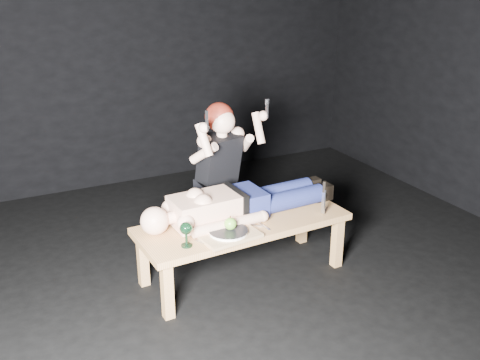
% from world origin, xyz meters
% --- Properties ---
extents(ground, '(5.00, 5.00, 0.00)m').
position_xyz_m(ground, '(0.00, 0.00, 0.00)').
color(ground, black).
rests_on(ground, ground).
extents(back_wall, '(5.00, 0.00, 5.00)m').
position_xyz_m(back_wall, '(0.00, 2.50, 1.50)').
color(back_wall, black).
rests_on(back_wall, ground).
extents(table, '(1.58, 0.65, 0.45)m').
position_xyz_m(table, '(0.07, 0.20, 0.23)').
color(table, tan).
rests_on(table, ground).
extents(lying_man, '(1.51, 0.52, 0.25)m').
position_xyz_m(lying_man, '(0.11, 0.30, 0.58)').
color(lying_man, '#DBAB8C').
rests_on(lying_man, table).
extents(kneeling_woman, '(0.80, 0.87, 1.26)m').
position_xyz_m(kneeling_woman, '(0.09, 0.76, 0.63)').
color(kneeling_woman, black).
rests_on(kneeling_woman, ground).
extents(serving_tray, '(0.43, 0.33, 0.02)m').
position_xyz_m(serving_tray, '(-0.13, 0.02, 0.46)').
color(serving_tray, tan).
rests_on(serving_tray, table).
extents(plate, '(0.29, 0.29, 0.02)m').
position_xyz_m(plate, '(-0.13, 0.02, 0.48)').
color(plate, white).
rests_on(plate, serving_tray).
extents(apple, '(0.09, 0.09, 0.09)m').
position_xyz_m(apple, '(-0.11, 0.03, 0.54)').
color(apple, '#509225').
rests_on(apple, plate).
extents(goblet, '(0.09, 0.09, 0.17)m').
position_xyz_m(goblet, '(-0.44, 0.01, 0.54)').
color(goblet, black).
rests_on(goblet, table).
extents(fork_flat, '(0.08, 0.16, 0.01)m').
position_xyz_m(fork_flat, '(-0.32, -0.01, 0.45)').
color(fork_flat, '#B2B2B7').
rests_on(fork_flat, table).
extents(knife_flat, '(0.03, 0.17, 0.01)m').
position_xyz_m(knife_flat, '(0.16, 0.05, 0.45)').
color(knife_flat, '#B2B2B7').
rests_on(knife_flat, table).
extents(spoon_flat, '(0.13, 0.13, 0.01)m').
position_xyz_m(spoon_flat, '(0.09, 0.10, 0.45)').
color(spoon_flat, '#B2B2B7').
rests_on(spoon_flat, table).
extents(carving_knife, '(0.04, 0.04, 0.26)m').
position_xyz_m(carving_knife, '(0.65, 0.03, 0.58)').
color(carving_knife, '#B2B2B7').
rests_on(carving_knife, table).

